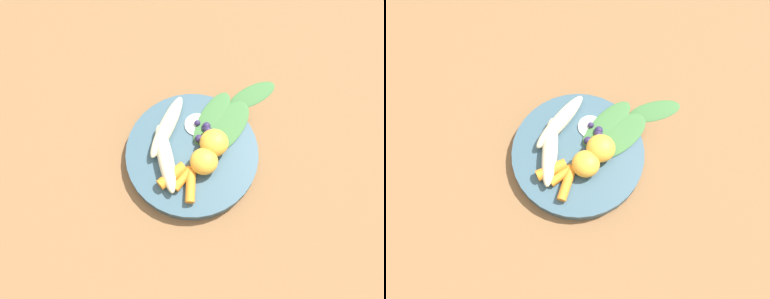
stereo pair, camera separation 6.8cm
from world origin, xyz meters
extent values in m
plane|color=brown|center=(0.00, 0.00, 0.00)|extent=(2.40, 2.40, 0.00)
cylinder|color=#385666|center=(0.00, 0.00, 0.01)|extent=(0.23, 0.23, 0.02)
ellipsoid|color=beige|center=(-0.04, 0.03, 0.04)|extent=(0.11, 0.10, 0.03)
ellipsoid|color=beige|center=(0.02, 0.06, 0.04)|extent=(0.13, 0.04, 0.03)
ellipsoid|color=#F4A833|center=(0.03, -0.03, 0.04)|extent=(0.05, 0.05, 0.04)
ellipsoid|color=#F4A833|center=(-0.01, -0.03, 0.04)|extent=(0.05, 0.05, 0.04)
cylinder|color=orange|center=(-0.06, 0.01, 0.03)|extent=(0.06, 0.04, 0.02)
cylinder|color=orange|center=(-0.05, -0.01, 0.03)|extent=(0.05, 0.02, 0.01)
cylinder|color=orange|center=(-0.06, -0.03, 0.03)|extent=(0.06, 0.04, 0.02)
sphere|color=#2D234C|center=(0.05, 0.00, 0.03)|extent=(0.01, 0.01, 0.01)
sphere|color=#2D234C|center=(0.05, 0.00, 0.03)|extent=(0.01, 0.01, 0.01)
sphere|color=#2D234C|center=(0.05, -0.01, 0.03)|extent=(0.01, 0.01, 0.01)
sphere|color=#2D234C|center=(0.02, 0.00, 0.03)|extent=(0.01, 0.01, 0.01)
sphere|color=#2D234C|center=(0.05, 0.02, 0.03)|extent=(0.01, 0.01, 0.01)
sphere|color=#2D234C|center=(0.04, -0.01, 0.03)|extent=(0.01, 0.01, 0.01)
sphere|color=#2D234C|center=(0.04, -0.01, 0.04)|extent=(0.01, 0.01, 0.01)
sphere|color=#2D234C|center=(0.05, -0.01, 0.03)|extent=(0.01, 0.01, 0.01)
cylinder|color=white|center=(0.05, 0.02, 0.02)|extent=(0.04, 0.04, 0.00)
ellipsoid|color=#3D7038|center=(0.07, -0.03, 0.02)|extent=(0.13, 0.07, 0.00)
ellipsoid|color=#3D7038|center=(0.07, 0.00, 0.02)|extent=(0.12, 0.05, 0.00)
ellipsoid|color=#3D7038|center=(0.17, -0.04, 0.00)|extent=(0.11, 0.09, 0.01)
camera|label=1|loc=(-0.23, -0.13, 0.66)|focal=36.76mm
camera|label=2|loc=(-0.19, -0.18, 0.66)|focal=36.76mm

